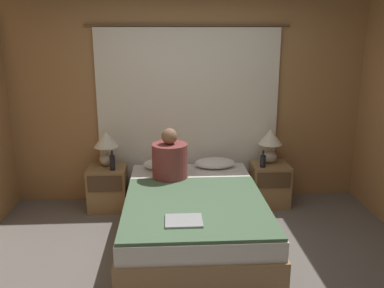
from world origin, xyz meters
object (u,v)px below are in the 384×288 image
(lamp_right, at_px, (270,142))
(pillow_right, at_px, (215,163))
(bed, at_px, (194,217))
(person_left_in_bed, at_px, (170,160))
(pillow_left, at_px, (164,164))
(beer_bottle_on_right_stand, at_px, (263,161))
(nightstand_right, at_px, (269,184))
(laptop_on_bed, at_px, (184,221))
(nightstand_left, at_px, (108,188))
(lamp_left, at_px, (106,144))
(beer_bottle_on_left_stand, at_px, (112,162))

(lamp_right, distance_m, pillow_right, 0.72)
(bed, distance_m, lamp_right, 1.44)
(lamp_right, xyz_separation_m, person_left_in_bed, (-1.22, -0.42, -0.08))
(pillow_left, bearing_deg, pillow_right, 0.00)
(bed, relative_size, beer_bottle_on_right_stand, 10.13)
(bed, relative_size, nightstand_right, 3.96)
(pillow_left, distance_m, laptop_on_bed, 1.52)
(lamp_right, bearing_deg, bed, -138.01)
(nightstand_left, height_order, lamp_right, lamp_right)
(laptop_on_bed, bearing_deg, person_left_in_bed, 95.47)
(nightstand_right, height_order, lamp_left, lamp_left)
(person_left_in_bed, bearing_deg, pillow_left, 100.93)
(lamp_left, distance_m, laptop_on_bed, 1.79)
(person_left_in_bed, bearing_deg, nightstand_left, 155.38)
(lamp_left, distance_m, lamp_right, 1.98)
(pillow_left, relative_size, pillow_right, 1.00)
(bed, bearing_deg, lamp_right, 41.99)
(lamp_right, xyz_separation_m, laptop_on_bed, (-1.12, -1.55, -0.27))
(beer_bottle_on_left_stand, distance_m, laptop_on_bed, 1.59)
(pillow_left, bearing_deg, laptop_on_bed, -83.16)
(nightstand_right, xyz_separation_m, beer_bottle_on_left_stand, (-1.89, -0.09, 0.35))
(nightstand_left, bearing_deg, bed, -39.56)
(bed, distance_m, beer_bottle_on_right_stand, 1.19)
(nightstand_right, xyz_separation_m, lamp_right, (0.00, 0.07, 0.53))
(pillow_left, xyz_separation_m, laptop_on_bed, (0.18, -1.51, -0.02))
(pillow_right, height_order, beer_bottle_on_right_stand, beer_bottle_on_right_stand)
(nightstand_left, bearing_deg, nightstand_right, 0.00)
(beer_bottle_on_right_stand, bearing_deg, nightstand_right, 38.47)
(pillow_right, bearing_deg, beer_bottle_on_left_stand, -174.04)
(beer_bottle_on_right_stand, bearing_deg, bed, -140.29)
(bed, xyz_separation_m, beer_bottle_on_left_stand, (-0.90, 0.72, 0.38))
(person_left_in_bed, bearing_deg, lamp_right, 18.82)
(person_left_in_bed, xyz_separation_m, beer_bottle_on_left_stand, (-0.67, 0.25, -0.09))
(pillow_right, xyz_separation_m, laptop_on_bed, (-0.44, -1.51, -0.02))
(beer_bottle_on_right_stand, bearing_deg, laptop_on_bed, -125.81)
(lamp_left, xyz_separation_m, beer_bottle_on_left_stand, (0.08, -0.17, -0.17))
(laptop_on_bed, bearing_deg, nightstand_right, 52.91)
(bed, height_order, beer_bottle_on_left_stand, beer_bottle_on_left_stand)
(pillow_right, height_order, person_left_in_bed, person_left_in_bed)
(nightstand_right, bearing_deg, lamp_left, 177.88)
(lamp_right, distance_m, beer_bottle_on_left_stand, 1.91)
(person_left_in_bed, xyz_separation_m, beer_bottle_on_right_stand, (1.11, 0.25, -0.11))
(nightstand_left, distance_m, pillow_right, 1.33)
(bed, height_order, pillow_left, pillow_left)
(lamp_left, height_order, beer_bottle_on_right_stand, lamp_left)
(laptop_on_bed, bearing_deg, lamp_right, 54.23)
(lamp_left, xyz_separation_m, beer_bottle_on_right_stand, (1.86, -0.17, -0.19))
(beer_bottle_on_left_stand, bearing_deg, bed, -38.63)
(nightstand_left, xyz_separation_m, beer_bottle_on_right_stand, (1.86, -0.09, 0.34))
(nightstand_left, bearing_deg, beer_bottle_on_left_stand, -48.11)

